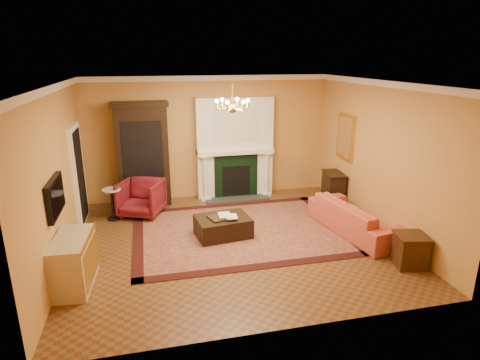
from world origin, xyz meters
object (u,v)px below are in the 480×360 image
object	(u,v)px
console_table	(333,189)
china_cabinet	(143,157)
pedestal_table	(112,202)
wingback_armchair	(141,196)
commode	(74,262)
leather_ottoman	(223,226)
end_table	(410,251)
coral_sofa	(356,212)

from	to	relation	value
console_table	china_cabinet	bearing A→B (deg)	174.96
pedestal_table	console_table	bearing A→B (deg)	-1.95
pedestal_table	wingback_armchair	bearing A→B (deg)	11.43
commode	leather_ottoman	xyz separation A→B (m)	(2.58, 1.24, -0.20)
console_table	pedestal_table	bearing A→B (deg)	-173.82
end_table	console_table	distance (m)	3.09
pedestal_table	leather_ottoman	size ratio (longest dim) A/B	0.68
pedestal_table	end_table	distance (m)	6.01
pedestal_table	coral_sofa	size ratio (longest dim) A/B	0.32
coral_sofa	end_table	distance (m)	1.49
wingback_armchair	coral_sofa	xyz separation A→B (m)	(4.22, -1.92, -0.01)
coral_sofa	commode	bearing A→B (deg)	89.35
commode	china_cabinet	bearing A→B (deg)	76.35
pedestal_table	coral_sofa	world-z (taller)	coral_sofa
china_cabinet	commode	size ratio (longest dim) A/B	2.17
coral_sofa	wingback_armchair	bearing A→B (deg)	55.85
china_cabinet	pedestal_table	distance (m)	1.35
wingback_armchair	commode	size ratio (longest dim) A/B	0.82
china_cabinet	pedestal_table	xyz separation A→B (m)	(-0.70, -0.86, -0.76)
console_table	leather_ottoman	bearing A→B (deg)	-149.50
china_cabinet	commode	world-z (taller)	china_cabinet
wingback_armchair	commode	distance (m)	2.93
pedestal_table	commode	distance (m)	2.66
commode	pedestal_table	bearing A→B (deg)	85.29
end_table	china_cabinet	bearing A→B (deg)	136.52
wingback_armchair	console_table	bearing A→B (deg)	19.43
wingback_armchair	coral_sofa	bearing A→B (deg)	-1.30
commode	leather_ottoman	world-z (taller)	commode
wingback_armchair	leather_ottoman	distance (m)	2.19
china_cabinet	console_table	bearing A→B (deg)	-13.96
commode	coral_sofa	distance (m)	5.29
console_table	end_table	bearing A→B (deg)	-82.98
wingback_armchair	coral_sofa	distance (m)	4.63
pedestal_table	end_table	bearing A→B (deg)	-32.88
coral_sofa	end_table	xyz separation A→B (m)	(0.22, -1.47, -0.16)
coral_sofa	leather_ottoman	distance (m)	2.69
pedestal_table	leather_ottoman	bearing A→B (deg)	-32.40
pedestal_table	end_table	xyz separation A→B (m)	(5.05, -3.26, -0.14)
pedestal_table	end_table	size ratio (longest dim) A/B	1.29
wingback_armchair	console_table	world-z (taller)	wingback_armchair
china_cabinet	commode	distance (m)	3.73
pedestal_table	coral_sofa	bearing A→B (deg)	-20.44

